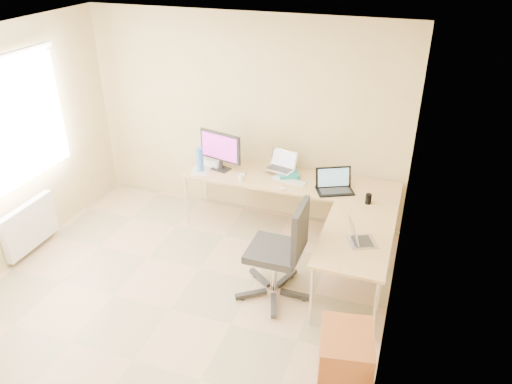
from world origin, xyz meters
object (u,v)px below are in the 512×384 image
(laptop_center, at_px, (280,161))
(keyboard, at_px, (289,181))
(desk_return, at_px, (353,266))
(office_chair, at_px, (274,255))
(laptop_black, at_px, (336,181))
(desk_fan, at_px, (220,153))
(mug, at_px, (241,178))
(desk_main, at_px, (289,205))
(monitor, at_px, (220,151))
(water_bottle, at_px, (200,160))
(cabinet, at_px, (344,368))
(laptop_return, at_px, (363,234))

(laptop_center, height_order, keyboard, laptop_center)
(desk_return, bearing_deg, office_chair, -161.11)
(laptop_black, xyz_separation_m, office_chair, (-0.39, -1.13, -0.36))
(keyboard, relative_size, desk_fan, 1.70)
(laptop_center, distance_m, laptop_black, 0.78)
(laptop_black, xyz_separation_m, mug, (-1.12, -0.11, -0.09))
(desk_main, bearing_deg, laptop_black, -13.23)
(keyboard, xyz_separation_m, office_chair, (0.19, -1.20, -0.24))
(mug, height_order, office_chair, office_chair)
(desk_return, bearing_deg, keyboard, 135.90)
(desk_fan, bearing_deg, laptop_black, -33.12)
(desk_return, relative_size, monitor, 2.20)
(monitor, relative_size, water_bottle, 1.88)
(laptop_center, bearing_deg, keyboard, -30.11)
(keyboard, relative_size, cabinet, 0.61)
(laptop_center, bearing_deg, mug, -122.56)
(laptop_center, xyz_separation_m, laptop_black, (0.74, -0.24, -0.04))
(keyboard, bearing_deg, cabinet, -53.56)
(desk_main, height_order, cabinet, desk_main)
(laptop_black, height_order, office_chair, office_chair)
(desk_main, relative_size, laptop_center, 7.38)
(water_bottle, bearing_deg, desk_return, -22.02)
(laptop_center, xyz_separation_m, keyboard, (0.17, -0.17, -0.16))
(desk_fan, bearing_deg, monitor, -87.18)
(laptop_center, height_order, water_bottle, water_bottle)
(mug, xyz_separation_m, cabinet, (1.66, -2.12, -0.41))
(desk_main, xyz_separation_m, mug, (-0.54, -0.25, 0.41))
(desk_return, xyz_separation_m, laptop_return, (0.07, -0.10, 0.47))
(desk_main, bearing_deg, water_bottle, -172.41)
(desk_return, bearing_deg, mug, 153.54)
(mug, bearing_deg, office_chair, -54.04)
(office_chair, distance_m, cabinet, 1.44)
(laptop_black, distance_m, water_bottle, 1.71)
(desk_main, relative_size, office_chair, 2.34)
(laptop_return, height_order, cabinet, laptop_return)
(mug, distance_m, laptop_return, 1.80)
(desk_main, distance_m, laptop_return, 1.59)
(desk_return, distance_m, water_bottle, 2.33)
(laptop_return, bearing_deg, desk_fan, 33.22)
(desk_main, height_order, desk_return, same)
(office_chair, bearing_deg, laptop_return, 11.58)
(desk_main, xyz_separation_m, laptop_black, (0.59, -0.14, 0.50))
(water_bottle, xyz_separation_m, office_chair, (1.33, -1.12, -0.39))
(desk_main, relative_size, mug, 29.16)
(desk_fan, relative_size, office_chair, 0.22)
(water_bottle, height_order, laptop_return, water_bottle)
(monitor, relative_size, office_chair, 0.52)
(laptop_black, bearing_deg, laptop_return, -90.33)
(mug, bearing_deg, keyboard, 17.87)
(keyboard, bearing_deg, monitor, -172.12)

